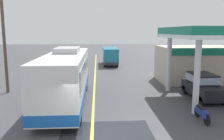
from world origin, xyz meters
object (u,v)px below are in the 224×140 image
car_at_pump (203,85)px  minibus_opposing_lane (110,55)px  motorcycle_parked_forecourt (202,113)px  coach_bus_main (66,78)px

car_at_pump → minibus_opposing_lane: (-5.69, 17.77, 0.46)m
minibus_opposing_lane → motorcycle_parked_forecourt: 22.32m
car_at_pump → minibus_opposing_lane: 18.66m
coach_bus_main → minibus_opposing_lane: (3.97, 18.06, -0.25)m
coach_bus_main → minibus_opposing_lane: coach_bus_main is taller
car_at_pump → coach_bus_main: bearing=-178.2°
car_at_pump → minibus_opposing_lane: size_ratio=0.69×
minibus_opposing_lane → motorcycle_parked_forecourt: bearing=-80.2°
coach_bus_main → car_at_pump: coach_bus_main is taller
coach_bus_main → motorcycle_parked_forecourt: coach_bus_main is taller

